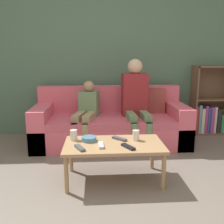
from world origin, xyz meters
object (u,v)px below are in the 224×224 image
(bookshelf, at_px, (209,109))
(tv_remote_0, at_px, (80,148))
(cup_far, at_px, (74,135))
(tv_remote_2, at_px, (128,147))
(tv_remote_3, at_px, (119,139))
(coffee_table, at_px, (114,147))
(person_adult, at_px, (136,97))
(person_child, at_px, (87,110))
(couch, at_px, (111,124))
(snack_bowl, at_px, (89,139))
(cup_near, at_px, (136,135))
(tv_remote_1, at_px, (101,145))

(bookshelf, xyz_separation_m, tv_remote_0, (-1.99, -1.64, -0.00))
(cup_far, distance_m, tv_remote_2, 0.59)
(tv_remote_0, bearing_deg, tv_remote_3, 6.41)
(coffee_table, relative_size, person_adult, 0.81)
(tv_remote_0, xyz_separation_m, tv_remote_3, (0.39, 0.24, 0.00))
(person_child, relative_size, cup_far, 8.33)
(couch, relative_size, tv_remote_2, 12.35)
(cup_far, relative_size, tv_remote_3, 0.69)
(person_adult, distance_m, snack_bowl, 1.19)
(coffee_table, height_order, tv_remote_2, tv_remote_2)
(bookshelf, distance_m, coffee_table, 2.25)
(coffee_table, height_order, tv_remote_0, tv_remote_0)
(bookshelf, height_order, cup_near, bookshelf)
(person_adult, bearing_deg, cup_near, -101.91)
(tv_remote_1, bearing_deg, tv_remote_2, -16.89)
(coffee_table, height_order, tv_remote_3, tv_remote_3)
(coffee_table, relative_size, person_child, 1.08)
(cup_far, bearing_deg, tv_remote_0, -73.94)
(tv_remote_2, height_order, tv_remote_3, same)
(couch, xyz_separation_m, person_adult, (0.33, -0.07, 0.41))
(bookshelf, xyz_separation_m, snack_bowl, (-1.91, -1.42, 0.01))
(couch, relative_size, cup_far, 19.75)
(person_adult, height_order, tv_remote_3, person_adult)
(cup_far, height_order, tv_remote_0, cup_far)
(tv_remote_3, bearing_deg, snack_bowl, 139.67)
(bookshelf, height_order, person_child, bookshelf)
(coffee_table, bearing_deg, tv_remote_3, 58.19)
(person_adult, height_order, cup_far, person_adult)
(tv_remote_0, bearing_deg, snack_bowl, 44.67)
(tv_remote_2, relative_size, snack_bowl, 1.14)
(couch, distance_m, bookshelf, 1.66)
(tv_remote_2, distance_m, snack_bowl, 0.43)
(tv_remote_3, distance_m, snack_bowl, 0.31)
(bookshelf, distance_m, cup_near, 2.02)
(tv_remote_1, bearing_deg, coffee_table, 26.27)
(bookshelf, relative_size, person_adult, 0.91)
(bookshelf, distance_m, person_child, 2.02)
(coffee_table, distance_m, tv_remote_0, 0.36)
(tv_remote_0, bearing_deg, cup_far, 80.94)
(bookshelf, bearing_deg, tv_remote_2, -133.12)
(person_child, relative_size, tv_remote_0, 5.13)
(snack_bowl, bearing_deg, person_child, 93.27)
(cup_near, distance_m, cup_far, 0.63)
(tv_remote_1, bearing_deg, bookshelf, 38.15)
(person_child, bearing_deg, tv_remote_3, -54.16)
(bookshelf, xyz_separation_m, cup_far, (-2.06, -1.38, 0.04))
(tv_remote_2, bearing_deg, bookshelf, 17.73)
(bookshelf, distance_m, tv_remote_0, 2.58)
(cup_far, distance_m, tv_remote_1, 0.34)
(coffee_table, distance_m, person_adult, 1.18)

